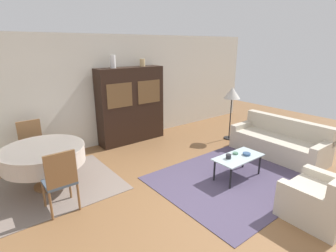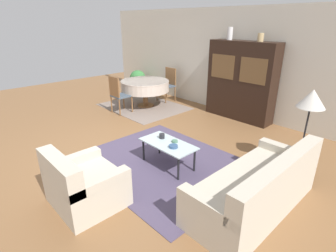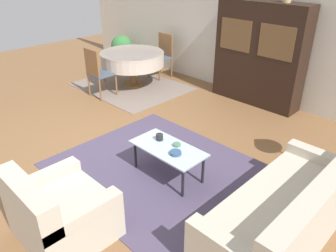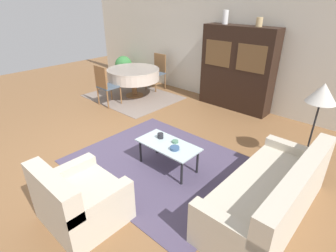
# 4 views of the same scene
# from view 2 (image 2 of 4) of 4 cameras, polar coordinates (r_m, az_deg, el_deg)

# --- Properties ---
(ground_plane) EXTENTS (14.00, 14.00, 0.00)m
(ground_plane) POSITION_cam_2_polar(r_m,az_deg,el_deg) (5.22, -10.92, -5.43)
(ground_plane) COLOR brown
(wall_back) EXTENTS (10.00, 0.06, 2.70)m
(wall_back) POSITION_cam_2_polar(r_m,az_deg,el_deg) (7.30, 13.51, 13.39)
(wall_back) COLOR beige
(wall_back) RESTS_ON ground_plane
(area_rug) EXTENTS (2.81, 2.32, 0.01)m
(area_rug) POSITION_cam_2_polar(r_m,az_deg,el_deg) (4.73, -1.07, -8.00)
(area_rug) COLOR #4C425B
(area_rug) RESTS_ON ground_plane
(dining_rug) EXTENTS (2.34, 1.86, 0.01)m
(dining_rug) POSITION_cam_2_polar(r_m,az_deg,el_deg) (7.79, -5.26, 4.25)
(dining_rug) COLOR gray
(dining_rug) RESTS_ON ground_plane
(couch) EXTENTS (0.86, 2.05, 0.84)m
(couch) POSITION_cam_2_polar(r_m,az_deg,el_deg) (3.74, 18.77, -12.81)
(couch) COLOR beige
(couch) RESTS_ON ground_plane
(armchair) EXTENTS (0.94, 0.84, 0.81)m
(armchair) POSITION_cam_2_polar(r_m,az_deg,el_deg) (3.80, -17.95, -12.08)
(armchair) COLOR beige
(armchair) RESTS_ON ground_plane
(coffee_table) EXTENTS (1.00, 0.50, 0.43)m
(coffee_table) POSITION_cam_2_polar(r_m,az_deg,el_deg) (4.47, 0.00, -4.29)
(coffee_table) COLOR black
(coffee_table) RESTS_ON area_rug
(display_cabinet) EXTENTS (1.75, 0.45, 1.92)m
(display_cabinet) POSITION_cam_2_polar(r_m,az_deg,el_deg) (6.86, 15.56, 9.39)
(display_cabinet) COLOR black
(display_cabinet) RESTS_ON ground_plane
(dining_table) EXTENTS (1.39, 1.39, 0.75)m
(dining_table) POSITION_cam_2_polar(r_m,az_deg,el_deg) (7.69, -5.03, 8.72)
(dining_table) COLOR brown
(dining_table) RESTS_ON dining_rug
(dining_chair_near) EXTENTS (0.44, 0.44, 1.00)m
(dining_chair_near) POSITION_cam_2_polar(r_m,az_deg,el_deg) (7.19, -10.80, 7.10)
(dining_chair_near) COLOR brown
(dining_chair_near) RESTS_ON dining_rug
(dining_chair_far) EXTENTS (0.44, 0.44, 1.00)m
(dining_chair_far) POSITION_cam_2_polar(r_m,az_deg,el_deg) (8.29, 0.02, 9.45)
(dining_chair_far) COLOR brown
(dining_chair_far) RESTS_ON dining_rug
(floor_lamp) EXTENTS (0.42, 0.42, 1.40)m
(floor_lamp) POSITION_cam_2_polar(r_m,az_deg,el_deg) (4.61, 28.75, 4.64)
(floor_lamp) COLOR black
(floor_lamp) RESTS_ON ground_plane
(cup) EXTENTS (0.10, 0.10, 0.08)m
(cup) POSITION_cam_2_polar(r_m,az_deg,el_deg) (4.61, -1.33, -2.19)
(cup) COLOR #232328
(cup) RESTS_ON coffee_table
(bowl) EXTENTS (0.15, 0.15, 0.04)m
(bowl) POSITION_cam_2_polar(r_m,az_deg,el_deg) (4.29, 1.17, -4.45)
(bowl) COLOR #33517A
(bowl) RESTS_ON coffee_table
(bowl_small) EXTENTS (0.10, 0.10, 0.03)m
(bowl_small) POSITION_cam_2_polar(r_m,az_deg,el_deg) (4.47, 1.47, -3.33)
(bowl_small) COLOR #4C7A60
(bowl_small) RESTS_ON coffee_table
(vase_tall) EXTENTS (0.13, 0.13, 0.30)m
(vase_tall) POSITION_cam_2_polar(r_m,az_deg,el_deg) (6.96, 13.34, 19.02)
(vase_tall) COLOR white
(vase_tall) RESTS_ON display_cabinet
(vase_short) EXTENTS (0.13, 0.13, 0.18)m
(vase_short) POSITION_cam_2_polar(r_m,az_deg,el_deg) (6.54, 19.52, 17.73)
(vase_short) COLOR tan
(vase_short) RESTS_ON display_cabinet
(potted_plant) EXTENTS (0.56, 0.56, 0.76)m
(potted_plant) POSITION_cam_2_polar(r_m,az_deg,el_deg) (9.45, -6.60, 10.13)
(potted_plant) COLOR #93664C
(potted_plant) RESTS_ON ground_plane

